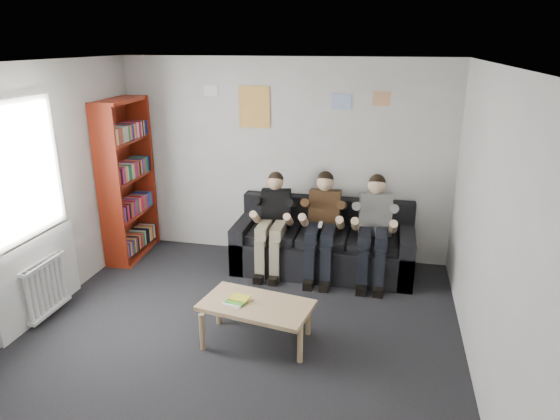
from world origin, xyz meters
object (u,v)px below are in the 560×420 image
at_px(bookshelf, 128,180).
at_px(person_middle, 322,226).
at_px(person_left, 273,223).
at_px(coffee_table, 256,308).
at_px(sofa, 324,246).
at_px(person_right, 374,230).

distance_m(bookshelf, person_middle, 2.72).
bearing_deg(person_left, coffee_table, -90.64).
height_order(person_left, person_middle, person_middle).
relative_size(coffee_table, person_left, 0.83).
xyz_separation_m(sofa, person_middle, (0.00, -0.21, 0.35)).
bearing_deg(person_middle, bookshelf, 176.58).
height_order(coffee_table, person_left, person_left).
bearing_deg(sofa, coffee_table, -102.84).
xyz_separation_m(person_left, person_right, (1.28, -0.00, 0.01)).
bearing_deg(sofa, person_right, -17.71).
bearing_deg(sofa, person_left, -162.48).
distance_m(bookshelf, person_right, 3.36).
xyz_separation_m(bookshelf, person_right, (3.33, -0.09, -0.42)).
bearing_deg(person_middle, coffee_table, -105.76).
xyz_separation_m(person_middle, person_right, (0.64, 0.00, -0.00)).
height_order(sofa, person_middle, person_middle).
bearing_deg(bookshelf, person_right, -5.69).
relative_size(bookshelf, person_right, 1.63).
distance_m(sofa, bookshelf, 2.80).
xyz_separation_m(coffee_table, person_left, (-0.22, 1.65, 0.28)).
bearing_deg(coffee_table, bookshelf, 142.42).
relative_size(sofa, person_left, 1.77).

